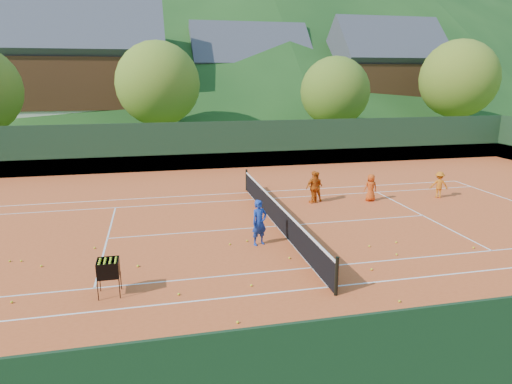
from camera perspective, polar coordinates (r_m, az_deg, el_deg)
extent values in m
plane|color=#36571B|center=(18.01, 2.65, -4.35)|extent=(400.00, 400.00, 0.00)
cube|color=#C94D20|center=(18.01, 2.65, -4.32)|extent=(40.00, 24.00, 0.02)
imported|color=#173597|center=(15.82, 0.41, -3.84)|extent=(0.69, 0.57, 1.61)
imported|color=#D16012|center=(21.60, 7.42, 0.70)|extent=(0.76, 0.64, 1.41)
imported|color=#D25D12|center=(21.24, 7.28, 0.62)|extent=(0.96, 0.61, 1.51)
imported|color=#CB4512|center=(22.10, 14.14, 0.54)|extent=(0.64, 0.42, 1.29)
imported|color=#CC6612|center=(23.74, 21.91, 0.86)|extent=(0.95, 0.75, 1.29)
sphere|color=yellow|center=(12.74, -9.64, -12.47)|extent=(0.07, 0.07, 0.07)
sphere|color=yellow|center=(12.78, 17.50, -12.89)|extent=(0.07, 0.07, 0.07)
sphere|color=yellow|center=(11.31, -2.31, -15.95)|extent=(0.07, 0.07, 0.07)
sphere|color=yellow|center=(16.64, -19.53, -6.59)|extent=(0.07, 0.07, 0.07)
sphere|color=yellow|center=(14.75, -14.55, -8.91)|extent=(0.07, 0.07, 0.07)
sphere|color=yellow|center=(16.34, -1.14, -6.12)|extent=(0.07, 0.07, 0.07)
sphere|color=yellow|center=(14.90, 4.21, -8.22)|extent=(0.07, 0.07, 0.07)
sphere|color=yellow|center=(17.39, 25.55, -6.29)|extent=(0.07, 0.07, 0.07)
sphere|color=yellow|center=(13.05, -0.59, -11.58)|extent=(0.07, 0.07, 0.07)
sphere|color=yellow|center=(16.05, -3.29, -6.52)|extent=(0.07, 0.07, 0.07)
sphere|color=yellow|center=(16.60, -28.42, -7.59)|extent=(0.07, 0.07, 0.07)
sphere|color=yellow|center=(10.40, -21.15, -19.98)|extent=(0.07, 0.07, 0.07)
sphere|color=yellow|center=(16.95, 17.13, -6.01)|extent=(0.07, 0.07, 0.07)
sphere|color=yellow|center=(16.32, 13.99, -6.58)|extent=(0.07, 0.07, 0.07)
sphere|color=yellow|center=(14.71, -14.55, -8.97)|extent=(0.07, 0.07, 0.07)
sphere|color=yellow|center=(15.74, -25.25, -8.37)|extent=(0.07, 0.07, 0.07)
sphere|color=yellow|center=(11.85, 25.69, -15.97)|extent=(0.07, 0.07, 0.07)
sphere|color=yellow|center=(10.79, -29.17, -19.55)|extent=(0.07, 0.07, 0.07)
sphere|color=yellow|center=(14.47, 14.25, -9.35)|extent=(0.07, 0.07, 0.07)
sphere|color=yellow|center=(13.73, -28.24, -12.03)|extent=(0.07, 0.07, 0.07)
sphere|color=yellow|center=(15.83, 17.17, -7.47)|extent=(0.07, 0.07, 0.07)
sphere|color=yellow|center=(16.43, -27.29, -7.66)|extent=(0.07, 0.07, 0.07)
sphere|color=yellow|center=(12.81, 23.09, -13.34)|extent=(0.07, 0.07, 0.07)
cube|color=white|center=(13.18, 9.09, -11.65)|extent=(23.77, 0.06, 0.00)
cube|color=white|center=(23.12, -0.93, -0.06)|extent=(23.77, 0.06, 0.00)
cube|color=silver|center=(14.34, 7.05, -9.36)|extent=(23.77, 0.06, 0.00)
cube|color=silver|center=(21.83, -0.20, -0.93)|extent=(23.77, 0.06, 0.00)
cube|color=silver|center=(17.51, -18.09, -5.54)|extent=(0.06, 8.23, 0.00)
cube|color=white|center=(20.58, 20.13, -2.77)|extent=(0.06, 8.23, 0.00)
cube|color=silver|center=(18.00, 2.65, -4.28)|extent=(12.80, 0.06, 0.00)
cube|color=white|center=(18.00, 2.65, -4.28)|extent=(0.06, 10.97, 0.00)
cube|color=black|center=(17.87, 2.67, -2.92)|extent=(0.03, 11.97, 0.90)
cube|color=white|center=(17.73, 2.69, -1.47)|extent=(0.05, 11.97, 0.06)
cylinder|color=black|center=(12.54, 10.04, -10.35)|extent=(0.10, 0.10, 1.10)
cylinder|color=black|center=(23.47, -1.19, 1.53)|extent=(0.10, 0.10, 1.10)
cube|color=#15301C|center=(29.12, -3.59, 5.90)|extent=(40.00, 0.05, 3.00)
cube|color=#1A5D29|center=(29.28, -3.55, 3.96)|extent=(40.40, 0.05, 1.00)
cylinder|color=black|center=(12.89, -19.17, -11.59)|extent=(0.02, 0.02, 0.55)
cylinder|color=black|center=(12.83, -16.68, -11.51)|extent=(0.02, 0.02, 0.55)
cylinder|color=black|center=(13.38, -18.92, -10.58)|extent=(0.02, 0.02, 0.55)
cylinder|color=black|center=(13.33, -16.54, -10.50)|extent=(0.02, 0.02, 0.55)
cube|color=black|center=(12.99, -17.92, -9.94)|extent=(0.55, 0.55, 0.02)
cube|color=black|center=(12.65, -18.10, -9.51)|extent=(0.55, 0.02, 0.45)
cube|color=black|center=(13.16, -17.90, -8.56)|extent=(0.55, 0.02, 0.45)
cube|color=black|center=(12.94, -19.22, -9.07)|extent=(0.02, 0.55, 0.45)
cube|color=black|center=(12.88, -16.77, -8.98)|extent=(0.02, 0.55, 0.45)
sphere|color=#CCE526|center=(12.67, -19.07, -8.63)|extent=(0.07, 0.07, 0.07)
sphere|color=#CCE526|center=(12.79, -19.01, -8.39)|extent=(0.07, 0.07, 0.07)
sphere|color=#CCE526|center=(12.92, -18.95, -8.16)|extent=(0.07, 0.07, 0.07)
sphere|color=#CCE526|center=(13.04, -18.89, -7.94)|extent=(0.07, 0.07, 0.07)
sphere|color=#CCE526|center=(12.65, -18.45, -8.60)|extent=(0.07, 0.07, 0.07)
sphere|color=#CCE526|center=(12.78, -18.40, -8.37)|extent=(0.07, 0.07, 0.07)
sphere|color=#CCE526|center=(12.90, -18.34, -8.14)|extent=(0.07, 0.07, 0.07)
sphere|color=#CCE526|center=(13.03, -18.29, -7.91)|extent=(0.07, 0.07, 0.07)
sphere|color=#CCE526|center=(12.64, -17.83, -8.58)|extent=(0.07, 0.07, 0.07)
sphere|color=#CCE526|center=(12.76, -17.78, -8.35)|extent=(0.07, 0.07, 0.07)
sphere|color=#CCE526|center=(12.89, -17.73, -8.12)|extent=(0.07, 0.07, 0.07)
sphere|color=#CCE526|center=(13.01, -17.68, -7.89)|extent=(0.07, 0.07, 0.07)
sphere|color=#CCE526|center=(12.62, -17.21, -8.55)|extent=(0.07, 0.07, 0.07)
sphere|color=#CCE526|center=(12.75, -17.16, -8.32)|extent=(0.07, 0.07, 0.07)
sphere|color=#CCE526|center=(12.87, -17.12, -8.09)|extent=(0.07, 0.07, 0.07)
sphere|color=#CCE526|center=(13.00, -17.08, -7.87)|extent=(0.07, 0.07, 0.07)
cube|color=beige|center=(46.96, -19.52, 8.20)|extent=(12.00, 9.00, 2.88)
cube|color=#3B1F10|center=(46.77, -19.90, 12.68)|extent=(12.24, 9.18, 4.48)
cube|color=#414149|center=(46.82, -20.20, 16.14)|extent=(13.80, 9.93, 9.93)
cube|color=beige|center=(51.74, -0.90, 9.29)|extent=(11.00, 8.00, 2.52)
cube|color=#38200F|center=(51.56, -0.92, 12.86)|extent=(11.22, 8.16, 3.92)
cube|color=#3D3D45|center=(51.56, -0.93, 15.70)|extent=(12.65, 8.82, 8.82)
cube|color=beige|center=(52.73, 15.29, 8.99)|extent=(10.00, 8.00, 2.70)
cube|color=#361E0E|center=(52.55, 15.54, 12.73)|extent=(10.20, 8.16, 4.20)
cube|color=#3D3C44|center=(52.58, 15.74, 15.67)|extent=(11.50, 8.82, 8.82)
cylinder|color=#422B1A|center=(36.71, -11.85, 7.23)|extent=(0.36, 0.36, 2.88)
sphere|color=#4A761F|center=(36.46, -12.15, 13.10)|extent=(6.40, 6.40, 6.40)
cylinder|color=#3F2A19|center=(38.59, 9.63, 7.39)|extent=(0.36, 0.36, 2.52)
sphere|color=#40691C|center=(38.34, 9.84, 12.28)|extent=(5.60, 5.60, 5.60)
cylinder|color=#432C1A|center=(45.30, 23.48, 7.76)|extent=(0.36, 0.36, 3.06)
sphere|color=#4C701D|center=(45.10, 24.00, 12.79)|extent=(6.80, 6.80, 6.80)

